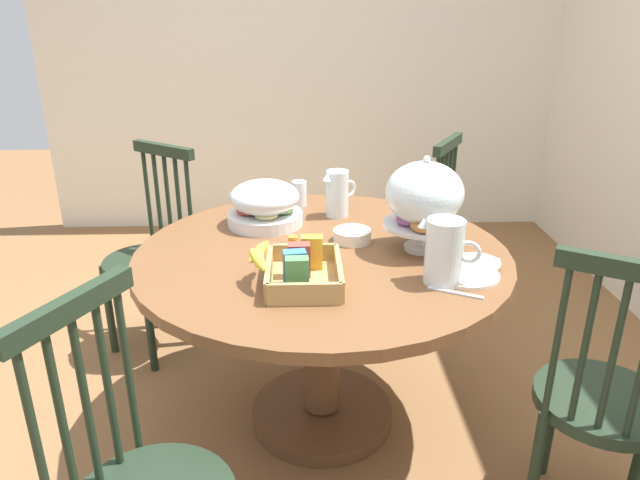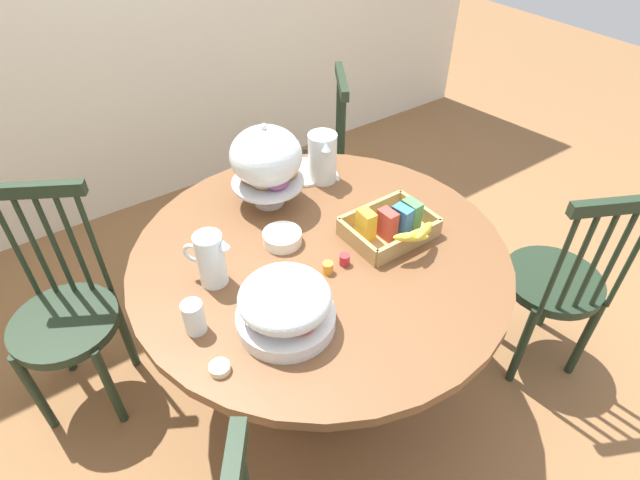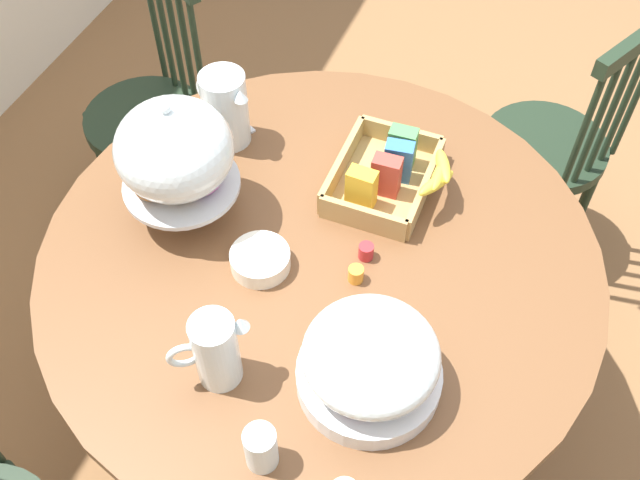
{
  "view_description": "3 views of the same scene",
  "coord_description": "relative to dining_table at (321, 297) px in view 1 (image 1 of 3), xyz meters",
  "views": [
    {
      "loc": [
        1.79,
        0.0,
        1.55
      ],
      "look_at": [
        -0.23,
        0.07,
        0.74
      ],
      "focal_mm": 32.76,
      "sensor_mm": 36.0,
      "label": 1
    },
    {
      "loc": [
        -0.92,
        -1.05,
        1.94
      ],
      "look_at": [
        -0.13,
        0.07,
        0.79
      ],
      "focal_mm": 28.9,
      "sensor_mm": 36.0,
      "label": 2
    },
    {
      "loc": [
        -1.12,
        -0.32,
        2.14
      ],
      "look_at": [
        -0.13,
        0.07,
        0.79
      ],
      "focal_mm": 41.63,
      "sensor_mm": 36.0,
      "label": 3
    }
  ],
  "objects": [
    {
      "name": "china_plate_large",
      "position": [
        0.23,
        0.46,
        0.19
      ],
      "size": [
        0.22,
        0.22,
        0.01
      ],
      "primitive_type": "cylinder",
      "color": "white",
      "rests_on": "dining_table"
    },
    {
      "name": "fruit_platter_covered",
      "position": [
        -0.28,
        -0.22,
        0.27
      ],
      "size": [
        0.3,
        0.3,
        0.18
      ],
      "color": "silver",
      "rests_on": "dining_table"
    },
    {
      "name": "wall_left",
      "position": [
        -2.3,
        0.29,
        0.75
      ],
      "size": [
        0.06,
        4.32,
        2.6
      ],
      "primitive_type": "cube",
      "color": "silver",
      "rests_on": "ground_plane"
    },
    {
      "name": "table_knife",
      "position": [
        0.1,
        0.52,
        0.19
      ],
      "size": [
        0.09,
        0.16,
        0.01
      ],
      "primitive_type": "cube",
      "rotation": [
        0.0,
        0.0,
        7.39
      ],
      "color": "silver",
      "rests_on": "dining_table"
    },
    {
      "name": "cereal_bowl",
      "position": [
        -0.08,
        0.12,
        0.21
      ],
      "size": [
        0.14,
        0.14,
        0.04
      ],
      "primitive_type": "cylinder",
      "color": "white",
      "rests_on": "dining_table"
    },
    {
      "name": "dinner_fork",
      "position": [
        0.07,
        0.53,
        0.19
      ],
      "size": [
        0.09,
        0.16,
        0.01
      ],
      "primitive_type": "cube",
      "rotation": [
        0.0,
        0.0,
        7.39
      ],
      "color": "silver",
      "rests_on": "dining_table"
    },
    {
      "name": "jam_jar_strawberry",
      "position": [
        0.03,
        -0.1,
        0.21
      ],
      "size": [
        0.04,
        0.04,
        0.04
      ],
      "primitive_type": "cylinder",
      "color": "#B7282D",
      "rests_on": "dining_table"
    },
    {
      "name": "pastry_stand_with_dome",
      "position": [
        0.0,
        0.35,
        0.38
      ],
      "size": [
        0.28,
        0.28,
        0.34
      ],
      "color": "silver",
      "rests_on": "dining_table"
    },
    {
      "name": "china_plate_small",
      "position": [
        0.16,
        0.52,
        0.2
      ],
      "size": [
        0.15,
        0.15,
        0.01
      ],
      "primitive_type": "cylinder",
      "color": "white",
      "rests_on": "china_plate_large"
    },
    {
      "name": "windsor_chair_near_window",
      "position": [
        -0.58,
        -0.77,
        -0.1
      ],
      "size": [
        0.46,
        0.46,
        0.97
      ],
      "color": "#1E2D1E",
      "rests_on": "ground_plane"
    },
    {
      "name": "ground_plane",
      "position": [
        0.13,
        -0.07,
        -0.55
      ],
      "size": [
        10.0,
        10.0,
        0.0
      ],
      "primitive_type": "plane",
      "color": "brown"
    },
    {
      "name": "soup_spoon",
      "position": [
        0.35,
        0.39,
        0.19
      ],
      "size": [
        0.09,
        0.16,
        0.01
      ],
      "primitive_type": "cube",
      "rotation": [
        0.0,
        0.0,
        7.39
      ],
      "color": "silver",
      "rests_on": "dining_table"
    },
    {
      "name": "windsor_chair_facing_door",
      "position": [
        0.53,
        0.81,
        -0.1
      ],
      "size": [
        0.46,
        0.46,
        0.97
      ],
      "color": "#1E2D1E",
      "rests_on": "ground_plane"
    },
    {
      "name": "cereal_basket",
      "position": [
        0.26,
        -0.09,
        0.23
      ],
      "size": [
        0.32,
        0.3,
        0.12
      ],
      "color": "tan",
      "rests_on": "dining_table"
    },
    {
      "name": "drinking_glass",
      "position": [
        -0.51,
        -0.08,
        0.24
      ],
      "size": [
        0.06,
        0.06,
        0.11
      ],
      "primitive_type": "cylinder",
      "color": "silver",
      "rests_on": "dining_table"
    },
    {
      "name": "jam_jar_apricot",
      "position": [
        -0.04,
        -0.1,
        0.21
      ],
      "size": [
        0.04,
        0.04,
        0.04
      ],
      "primitive_type": "cylinder",
      "color": "orange",
      "rests_on": "dining_table"
    },
    {
      "name": "milk_pitcher",
      "position": [
        -0.37,
        0.08,
        0.27
      ],
      "size": [
        0.12,
        0.15,
        0.19
      ],
      "color": "silver",
      "rests_on": "dining_table"
    },
    {
      "name": "butter_dish",
      "position": [
        -0.52,
        -0.25,
        0.2
      ],
      "size": [
        0.06,
        0.06,
        0.02
      ],
      "primitive_type": "cylinder",
      "color": "beige",
      "rests_on": "dining_table"
    },
    {
      "name": "dining_table",
      "position": [
        0.0,
        0.0,
        0.0
      ],
      "size": [
        1.34,
        1.34,
        0.74
      ],
      "color": "brown",
      "rests_on": "ground_plane"
    },
    {
      "name": "windsor_chair_far_side",
      "position": [
        -0.83,
        0.5,
        -0.1
      ],
      "size": [
        0.45,
        0.45,
        0.97
      ],
      "color": "#1E2D1E",
      "rests_on": "ground_plane"
    },
    {
      "name": "orange_juice_pitcher",
      "position": [
        0.27,
        0.37,
        0.28
      ],
      "size": [
        0.12,
        0.19,
        0.21
      ],
      "color": "silver",
      "rests_on": "dining_table"
    }
  ]
}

